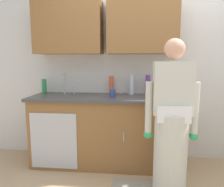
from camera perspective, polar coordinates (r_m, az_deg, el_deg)
name	(u,v)px	position (r m, az deg, el deg)	size (l,w,h in m)	color
kitchen_wall_with_uppers	(135,56)	(3.12, 6.18, 9.81)	(4.80, 0.44, 2.70)	silver
counter_cabinet	(104,131)	(3.00, -2.18, -9.98)	(1.90, 0.62, 0.90)	brown
countertop	(104,98)	(2.89, -2.17, -1.09)	(1.96, 0.66, 0.04)	#474442
sink	(64,96)	(3.02, -12.45, -0.77)	(0.50, 0.36, 0.35)	#B7BABF
person_at_sink	(171,132)	(2.31, 15.33, -9.72)	(0.55, 0.34, 1.62)	white
bottle_cleaner_spray	(148,85)	(3.02, 9.42, 2.23)	(0.07, 0.07, 0.28)	#66388C
bottle_soap	(111,85)	(3.08, -0.18, 2.28)	(0.06, 0.06, 0.26)	#E05933
bottle_dish_liquid	(172,86)	(3.12, 15.52, 1.95)	(0.07, 0.07, 0.24)	#E05933
bottle_water_tall	(44,86)	(3.29, -17.46, 1.86)	(0.07, 0.07, 0.21)	#2D8C4C
bottle_water_short	(132,85)	(3.03, 5.21, 2.32)	(0.07, 0.07, 0.27)	silver
cup_by_sink	(113,93)	(2.80, 0.15, 0.09)	(0.08, 0.08, 0.10)	#33478C
knife_on_counter	(175,99)	(2.79, 16.28, -1.30)	(0.24, 0.02, 0.01)	silver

